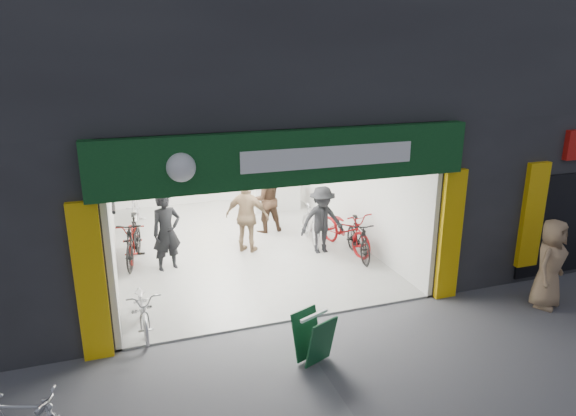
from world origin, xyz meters
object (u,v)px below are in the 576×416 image
sandwich_board (314,337)px  pedestrian_near (550,264)px  bike_left_front (143,307)px  bike_right_front (358,239)px

sandwich_board → pedestrian_near: bearing=-18.9°
pedestrian_near → sandwich_board: bearing=157.2°
bike_left_front → sandwich_board: 3.09m
bike_left_front → bike_right_front: bearing=17.2°
pedestrian_near → bike_right_front: bearing=99.2°
bike_right_front → pedestrian_near: (2.34, -3.29, 0.38)m
bike_right_front → pedestrian_near: 4.06m
bike_left_front → sandwich_board: size_ratio=2.01×
bike_left_front → bike_right_front: (5.00, 1.69, 0.07)m
bike_left_front → pedestrian_near: (7.34, -1.60, 0.45)m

